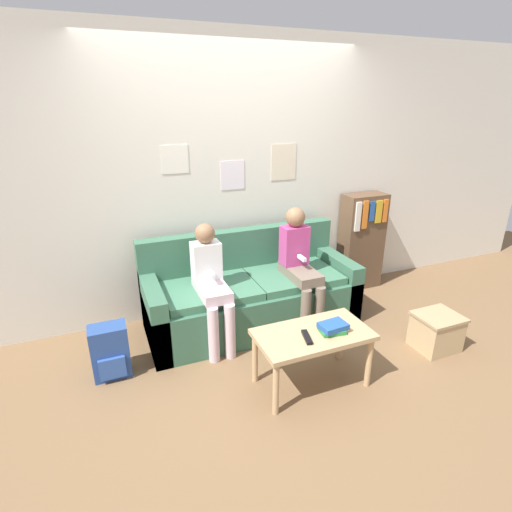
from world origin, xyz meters
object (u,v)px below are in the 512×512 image
(tv_remote, at_px, (307,337))
(backpack, at_px, (110,352))
(coffee_table, at_px, (313,340))
(storage_box, at_px, (436,331))
(bookshelf, at_px, (361,241))
(person_right, at_px, (300,262))
(couch, at_px, (250,295))
(person_left, at_px, (211,281))

(tv_remote, bearing_deg, backpack, 165.06)
(coffee_table, xyz_separation_m, backpack, (-1.38, 0.67, -0.17))
(coffee_table, distance_m, tv_remote, 0.12)
(coffee_table, distance_m, storage_box, 1.24)
(backpack, bearing_deg, bookshelf, 13.00)
(bookshelf, bearing_deg, person_right, -154.86)
(coffee_table, xyz_separation_m, tv_remote, (-0.08, -0.05, 0.07))
(coffee_table, height_order, bookshelf, bookshelf)
(storage_box, xyz_separation_m, backpack, (-2.60, 0.67, 0.05))
(couch, xyz_separation_m, storage_box, (1.32, -1.00, -0.13))
(coffee_table, height_order, person_right, person_right)
(backpack, bearing_deg, coffee_table, -25.97)
(coffee_table, distance_m, person_left, 0.98)
(couch, distance_m, person_left, 0.56)
(couch, bearing_deg, bookshelf, 11.84)
(person_left, distance_m, person_right, 0.84)
(person_left, bearing_deg, couch, 24.14)
(person_right, xyz_separation_m, backpack, (-1.70, -0.14, -0.42))
(coffee_table, bearing_deg, storage_box, 0.04)
(tv_remote, bearing_deg, bookshelf, 57.44)
(tv_remote, relative_size, bookshelf, 0.16)
(person_right, distance_m, backpack, 1.75)
(coffee_table, bearing_deg, backpack, 154.03)
(couch, relative_size, tv_remote, 11.11)
(bookshelf, xyz_separation_m, backpack, (-2.73, -0.63, -0.33))
(person_right, distance_m, storage_box, 1.31)
(person_right, xyz_separation_m, bookshelf, (1.04, 0.49, -0.09))
(bookshelf, xyz_separation_m, storage_box, (-0.13, -1.30, -0.38))
(coffee_table, height_order, storage_box, coffee_table)
(couch, distance_m, storage_box, 1.66)
(tv_remote, height_order, backpack, tv_remote)
(bookshelf, bearing_deg, tv_remote, -136.77)
(person_left, bearing_deg, coffee_table, -57.14)
(coffee_table, bearing_deg, person_right, 68.59)
(couch, height_order, backpack, couch)
(bookshelf, relative_size, storage_box, 2.93)
(person_left, distance_m, backpack, 0.95)
(couch, relative_size, person_left, 1.83)
(couch, bearing_deg, person_left, -155.86)
(storage_box, height_order, backpack, backpack)
(person_right, height_order, tv_remote, person_right)
(couch, relative_size, storage_box, 5.31)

